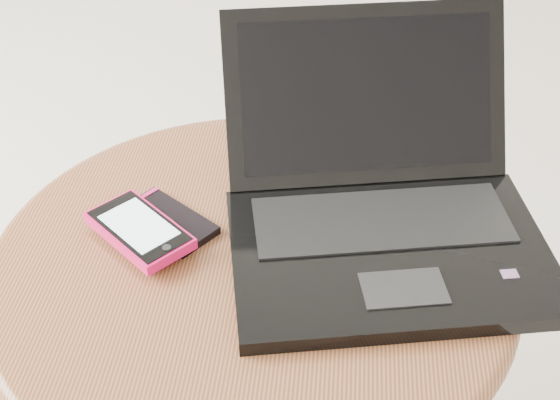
{
  "coord_description": "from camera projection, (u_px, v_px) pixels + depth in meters",
  "views": [
    {
      "loc": [
        0.09,
        -0.54,
        1.01
      ],
      "look_at": [
        0.03,
        0.1,
        0.51
      ],
      "focal_mm": 50.69,
      "sensor_mm": 36.0,
      "label": 1
    }
  ],
  "objects": [
    {
      "name": "laptop",
      "position": [
        383.0,
        205.0,
        0.84
      ],
      "size": [
        0.38,
        0.39,
        0.19
      ],
      "color": "black",
      "rests_on": "table"
    },
    {
      "name": "table",
      "position": [
        253.0,
        319.0,
        0.89
      ],
      "size": [
        0.56,
        0.56,
        0.45
      ],
      "color": "#602F17",
      "rests_on": "ground"
    },
    {
      "name": "phone_pink",
      "position": [
        139.0,
        230.0,
        0.84
      ],
      "size": [
        0.13,
        0.13,
        0.01
      ],
      "color": "#D90F53",
      "rests_on": "phone_black"
    },
    {
      "name": "phone_black",
      "position": [
        168.0,
        221.0,
        0.87
      ],
      "size": [
        0.12,
        0.11,
        0.01
      ],
      "color": "black",
      "rests_on": "table"
    }
  ]
}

